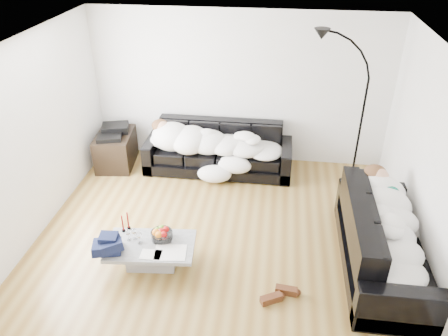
# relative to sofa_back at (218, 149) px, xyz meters

# --- Properties ---
(ground) EXTENTS (5.00, 5.00, 0.00)m
(ground) POSITION_rel_sofa_back_xyz_m (0.29, -1.75, -0.40)
(ground) COLOR brown
(ground) RESTS_ON ground
(wall_back) EXTENTS (5.00, 0.02, 2.60)m
(wall_back) POSITION_rel_sofa_back_xyz_m (0.29, 0.50, 0.90)
(wall_back) COLOR silver
(wall_back) RESTS_ON ground
(wall_left) EXTENTS (0.02, 4.50, 2.60)m
(wall_left) POSITION_rel_sofa_back_xyz_m (-2.21, -1.75, 0.90)
(wall_left) COLOR silver
(wall_left) RESTS_ON ground
(wall_right) EXTENTS (0.02, 4.50, 2.60)m
(wall_right) POSITION_rel_sofa_back_xyz_m (2.79, -1.75, 0.90)
(wall_right) COLOR silver
(wall_right) RESTS_ON ground
(ceiling) EXTENTS (5.00, 5.00, 0.00)m
(ceiling) POSITION_rel_sofa_back_xyz_m (0.29, -1.75, 2.20)
(ceiling) COLOR white
(ceiling) RESTS_ON ground
(sofa_back) EXTENTS (2.47, 0.85, 0.81)m
(sofa_back) POSITION_rel_sofa_back_xyz_m (0.00, 0.00, 0.00)
(sofa_back) COLOR black
(sofa_back) RESTS_ON ground
(sofa_right) EXTENTS (0.94, 2.20, 0.89)m
(sofa_right) POSITION_rel_sofa_back_xyz_m (2.37, -2.08, 0.04)
(sofa_right) COLOR black
(sofa_right) RESTS_ON ground
(sleeper_back) EXTENTS (2.09, 0.72, 0.42)m
(sleeper_back) POSITION_rel_sofa_back_xyz_m (0.00, -0.05, 0.23)
(sleeper_back) COLOR white
(sleeper_back) RESTS_ON sofa_back
(sleeper_right) EXTENTS (0.80, 1.89, 0.46)m
(sleeper_right) POSITION_rel_sofa_back_xyz_m (2.37, -2.08, 0.25)
(sleeper_right) COLOR white
(sleeper_right) RESTS_ON sofa_right
(teal_cushion) EXTENTS (0.42, 0.38, 0.20)m
(teal_cushion) POSITION_rel_sofa_back_xyz_m (2.31, -1.40, 0.32)
(teal_cushion) COLOR #0E654F
(teal_cushion) RESTS_ON sofa_right
(coffee_table) EXTENTS (1.14, 0.73, 0.32)m
(coffee_table) POSITION_rel_sofa_back_xyz_m (-0.49, -2.44, -0.25)
(coffee_table) COLOR #939699
(coffee_table) RESTS_ON ground
(fruit_bowl) EXTENTS (0.32, 0.32, 0.17)m
(fruit_bowl) POSITION_rel_sofa_back_xyz_m (-0.38, -2.31, -0.00)
(fruit_bowl) COLOR white
(fruit_bowl) RESTS_ON coffee_table
(wine_glass_a) EXTENTS (0.08, 0.08, 0.16)m
(wine_glass_a) POSITION_rel_sofa_back_xyz_m (-0.72, -2.36, -0.01)
(wine_glass_a) COLOR white
(wine_glass_a) RESTS_ON coffee_table
(wine_glass_b) EXTENTS (0.08, 0.08, 0.16)m
(wine_glass_b) POSITION_rel_sofa_back_xyz_m (-0.78, -2.39, -0.01)
(wine_glass_b) COLOR white
(wine_glass_b) RESTS_ON coffee_table
(wine_glass_c) EXTENTS (0.09, 0.09, 0.17)m
(wine_glass_c) POSITION_rel_sofa_back_xyz_m (-0.63, -2.44, -0.00)
(wine_glass_c) COLOR white
(wine_glass_c) RESTS_ON coffee_table
(candle_left) EXTENTS (0.05, 0.05, 0.24)m
(candle_left) POSITION_rel_sofa_back_xyz_m (-0.91, -2.23, 0.03)
(candle_left) COLOR maroon
(candle_left) RESTS_ON coffee_table
(candle_right) EXTENTS (0.05, 0.05, 0.26)m
(candle_right) POSITION_rel_sofa_back_xyz_m (-0.86, -2.18, 0.04)
(candle_right) COLOR maroon
(candle_right) RESTS_ON coffee_table
(newspaper_a) EXTENTS (0.41, 0.34, 0.01)m
(newspaper_a) POSITION_rel_sofa_back_xyz_m (-0.22, -2.56, -0.08)
(newspaper_a) COLOR silver
(newspaper_a) RESTS_ON coffee_table
(newspaper_b) EXTENTS (0.26, 0.19, 0.01)m
(newspaper_b) POSITION_rel_sofa_back_xyz_m (-0.44, -2.62, -0.08)
(newspaper_b) COLOR silver
(newspaper_b) RESTS_ON coffee_table
(navy_jacket) EXTENTS (0.43, 0.39, 0.18)m
(navy_jacket) POSITION_rel_sofa_back_xyz_m (-0.94, -2.64, 0.08)
(navy_jacket) COLOR black
(navy_jacket) RESTS_ON coffee_table
(shoes) EXTENTS (0.50, 0.42, 0.10)m
(shoes) POSITION_rel_sofa_back_xyz_m (1.11, -2.80, -0.35)
(shoes) COLOR #472311
(shoes) RESTS_ON ground
(av_cabinet) EXTENTS (0.68, 0.91, 0.59)m
(av_cabinet) POSITION_rel_sofa_back_xyz_m (-1.80, -0.05, -0.11)
(av_cabinet) COLOR black
(av_cabinet) RESTS_ON ground
(stereo) EXTENTS (0.51, 0.45, 0.13)m
(stereo) POSITION_rel_sofa_back_xyz_m (-1.80, -0.05, 0.25)
(stereo) COLOR black
(stereo) RESTS_ON av_cabinet
(floor_lamp) EXTENTS (0.82, 0.41, 2.17)m
(floor_lamp) POSITION_rel_sofa_back_xyz_m (2.24, -0.08, 0.68)
(floor_lamp) COLOR black
(floor_lamp) RESTS_ON ground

